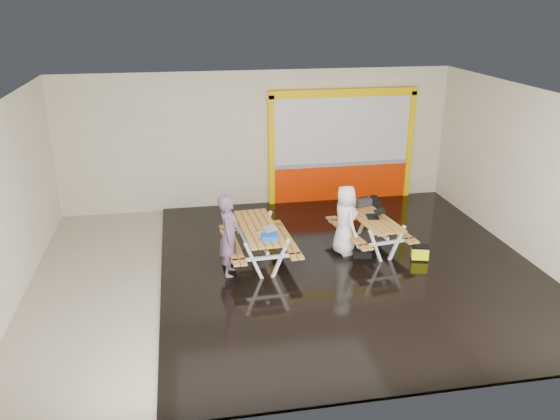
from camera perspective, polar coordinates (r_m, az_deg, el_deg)
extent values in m
cube|color=#B9AF9C|center=(11.33, 0.83, -6.35)|extent=(10.00, 8.00, 0.01)
cube|color=white|center=(10.21, 0.93, 11.45)|extent=(10.00, 8.00, 0.01)
cube|color=beige|center=(14.44, -2.24, 7.10)|extent=(10.00, 0.01, 3.50)
cube|color=beige|center=(7.08, 7.27, -8.20)|extent=(10.00, 0.01, 3.50)
cube|color=beige|center=(10.88, -25.94, 0.35)|extent=(0.01, 8.00, 3.50)
cube|color=beige|center=(12.57, 23.90, 3.23)|extent=(0.01, 8.00, 3.50)
cube|color=black|center=(11.60, 6.93, -5.67)|extent=(7.50, 7.98, 0.05)
cube|color=red|center=(15.17, 6.13, 2.76)|extent=(3.60, 0.12, 1.00)
cube|color=gray|center=(15.01, 6.20, 4.68)|extent=(3.60, 0.14, 0.10)
cube|color=silver|center=(14.80, 6.33, 8.08)|extent=(3.60, 0.08, 1.72)
cube|color=#FFCE00|center=(14.48, -0.88, 5.93)|extent=(0.14, 0.16, 2.90)
cube|color=#FFCE00|center=(15.52, 12.95, 6.42)|extent=(0.14, 0.16, 2.90)
cube|color=#FFCE00|center=(14.60, 6.50, 11.74)|extent=(3.88, 0.16, 0.20)
cube|color=#B1792F|center=(11.34, -3.58, -1.94)|extent=(0.24, 2.02, 0.04)
cube|color=#B1792F|center=(11.37, -2.87, -1.87)|extent=(0.24, 2.02, 0.04)
cube|color=#B1792F|center=(11.39, -2.16, -1.81)|extent=(0.24, 2.02, 0.04)
cube|color=#B1792F|center=(11.42, -1.45, -1.74)|extent=(0.24, 2.02, 0.04)
cube|color=#B1792F|center=(11.45, -0.75, -1.68)|extent=(0.24, 2.02, 0.04)
cube|color=white|center=(10.81, -2.68, -5.21)|extent=(0.38, 0.08, 0.81)
cube|color=white|center=(10.91, 0.04, -4.93)|extent=(0.38, 0.08, 0.81)
cube|color=white|center=(10.83, -1.31, -4.85)|extent=(1.38, 0.14, 0.06)
cube|color=white|center=(10.72, -1.33, -3.59)|extent=(0.68, 0.10, 0.06)
cube|color=white|center=(12.18, -4.07, -2.13)|extent=(0.38, 0.08, 0.81)
cube|color=white|center=(12.27, -1.66, -1.91)|extent=(0.38, 0.08, 0.81)
cube|color=white|center=(12.21, -2.86, -1.82)|extent=(1.38, 0.14, 0.06)
cube|color=white|center=(12.11, -2.89, -0.67)|extent=(0.68, 0.10, 0.06)
cube|color=white|center=(11.47, -2.14, -2.74)|extent=(0.15, 1.66, 0.06)
cube|color=#B1792F|center=(11.42, -5.21, -3.49)|extent=(0.23, 2.02, 0.04)
cube|color=#B1792F|center=(11.43, -4.53, -3.43)|extent=(0.23, 2.02, 0.04)
cube|color=#B1792F|center=(11.61, 0.22, -2.97)|extent=(0.23, 2.02, 0.04)
cube|color=#B1792F|center=(11.64, 0.87, -2.91)|extent=(0.23, 2.02, 0.04)
cube|color=#B1792F|center=(12.09, 8.06, -0.86)|extent=(0.38, 1.90, 0.04)
cube|color=#B1792F|center=(12.14, 8.64, -0.78)|extent=(0.38, 1.90, 0.04)
cube|color=#B1792F|center=(12.20, 9.21, -0.71)|extent=(0.38, 1.90, 0.04)
cube|color=#B1792F|center=(12.26, 9.77, -0.64)|extent=(0.38, 1.90, 0.04)
cube|color=#B1792F|center=(12.33, 10.32, -0.56)|extent=(0.38, 1.90, 0.04)
cube|color=white|center=(11.64, 9.64, -3.64)|extent=(0.36, 0.11, 0.76)
cube|color=white|center=(11.86, 11.76, -3.30)|extent=(0.36, 0.11, 0.76)
cube|color=white|center=(11.73, 10.73, -3.28)|extent=(1.30, 0.24, 0.06)
cube|color=white|center=(11.63, 10.81, -2.16)|extent=(0.64, 0.15, 0.06)
cube|color=white|center=(12.82, 6.67, -1.12)|extent=(0.36, 0.11, 0.76)
cube|color=white|center=(13.03, 8.65, -0.86)|extent=(0.36, 0.11, 0.76)
cube|color=white|center=(12.91, 7.68, -0.82)|extent=(1.30, 0.24, 0.06)
cube|color=white|center=(12.82, 7.73, 0.21)|extent=(0.64, 0.15, 0.06)
cube|color=white|center=(12.27, 9.15, -1.54)|extent=(0.27, 1.55, 0.06)
cube|color=#B1792F|center=(12.06, 6.64, -2.30)|extent=(0.38, 1.90, 0.04)
cube|color=#B1792F|center=(12.12, 7.19, -2.22)|extent=(0.38, 1.90, 0.04)
cube|color=#B1792F|center=(12.52, 11.00, -1.68)|extent=(0.38, 1.90, 0.04)
cube|color=#B1792F|center=(12.58, 11.52, -1.61)|extent=(0.38, 1.90, 0.04)
imported|color=#6B4C68|center=(10.89, -5.19, -2.64)|extent=(0.52, 0.68, 1.67)
imported|color=white|center=(11.82, 6.63, -1.01)|extent=(0.59, 0.80, 1.50)
cube|color=silver|center=(10.99, -1.70, -2.52)|extent=(0.28, 0.37, 0.02)
cube|color=silver|center=(10.98, -1.00, -1.87)|extent=(0.27, 0.36, 0.06)
cube|color=silver|center=(10.98, -1.03, -1.87)|extent=(0.23, 0.32, 0.05)
cube|color=black|center=(12.15, 9.37, -0.68)|extent=(0.30, 0.37, 0.02)
cube|color=black|center=(12.13, 10.10, -0.15)|extent=(0.28, 0.37, 0.07)
cube|color=silver|center=(12.13, 10.08, -0.15)|extent=(0.24, 0.33, 0.05)
cube|color=blue|center=(10.78, -1.08, -2.76)|extent=(0.33, 0.24, 0.09)
cube|color=black|center=(12.74, 8.41, 0.76)|extent=(0.42, 0.30, 0.17)
cylinder|color=black|center=(12.70, 8.44, 1.29)|extent=(0.28, 0.11, 0.02)
cube|color=black|center=(13.04, 9.47, 0.34)|extent=(0.28, 0.19, 0.38)
cylinder|color=black|center=(12.97, 9.52, 1.21)|extent=(0.18, 0.18, 0.10)
cube|color=black|center=(11.99, 8.31, -4.30)|extent=(0.44, 0.37, 0.15)
cube|color=black|center=(12.07, 13.95, -4.84)|extent=(0.41, 0.32, 0.04)
cube|color=#FFFD00|center=(12.01, 14.00, -4.26)|extent=(0.38, 0.30, 0.27)
cube|color=black|center=(11.95, 14.06, -3.64)|extent=(0.41, 0.32, 0.03)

